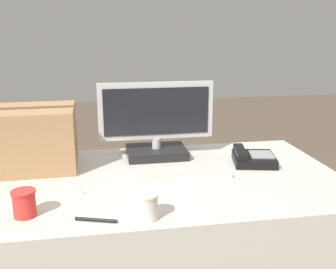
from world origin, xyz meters
TOP-DOWN VIEW (x-y plane):
  - office_desk at (0.00, 0.00)m, footprint 1.80×0.90m
  - monitor at (0.14, 0.29)m, footprint 0.56×0.22m
  - keyboard at (0.20, 0.00)m, footprint 0.42×0.17m
  - desk_phone at (0.57, 0.10)m, footprint 0.23×0.23m
  - paper_cup_left at (-0.40, -0.28)m, footprint 0.08×0.08m
  - paper_cup_right at (0.01, -0.37)m, footprint 0.08×0.08m
  - spoon at (-0.23, -0.08)m, footprint 0.08×0.15m
  - cardboard_box at (-0.43, 0.23)m, footprint 0.37×0.33m
  - pen_marker at (-0.16, -0.36)m, footprint 0.14×0.06m

SIDE VIEW (x-z plane):
  - office_desk at x=0.00m, z-range 0.00..0.75m
  - spoon at x=-0.23m, z-range 0.75..0.76m
  - pen_marker at x=-0.16m, z-range 0.75..0.77m
  - keyboard at x=0.20m, z-range 0.75..0.78m
  - desk_phone at x=0.57m, z-range 0.74..0.82m
  - paper_cup_right at x=0.01m, z-range 0.75..0.85m
  - paper_cup_left at x=-0.40m, z-range 0.75..0.85m
  - cardboard_box at x=-0.43m, z-range 0.75..1.03m
  - monitor at x=0.14m, z-range 0.73..1.10m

